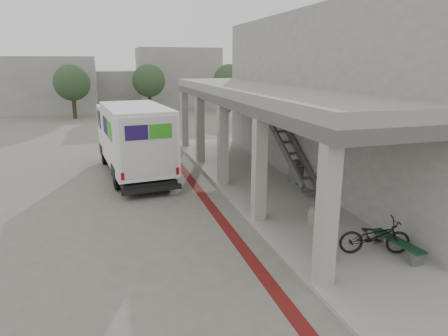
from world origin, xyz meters
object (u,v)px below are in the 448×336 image
object	(u,v)px
bench	(397,244)
bicycle_black	(375,236)
utility_cabinet	(296,172)
fedex_truck	(133,138)

from	to	relation	value
bench	bicycle_black	bearing A→B (deg)	155.04
bench	utility_cabinet	distance (m)	6.48
fedex_truck	utility_cabinet	size ratio (longest dim) A/B	8.25
fedex_truck	bicycle_black	world-z (taller)	fedex_truck
fedex_truck	bicycle_black	bearing A→B (deg)	-67.63
utility_cabinet	bicycle_black	bearing A→B (deg)	-105.83
bicycle_black	fedex_truck	bearing A→B (deg)	44.78
fedex_truck	bench	bearing A→B (deg)	-65.74
fedex_truck	bicycle_black	distance (m)	11.37
fedex_truck	utility_cabinet	distance (m)	7.35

